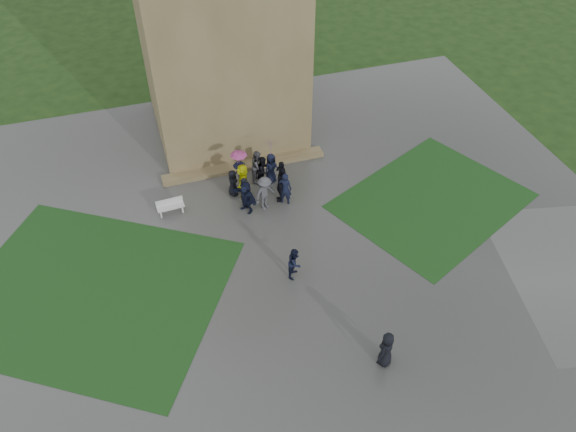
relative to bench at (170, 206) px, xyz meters
name	(u,v)px	position (x,y,z in m)	size (l,w,h in m)	color
ground	(307,316)	(4.40, -8.14, -0.42)	(120.00, 120.00, 0.00)	black
plaza	(292,281)	(4.40, -6.14, -0.41)	(34.00, 34.00, 0.02)	#383835
lawn_inset_left	(92,292)	(-4.10, -4.14, -0.40)	(11.00, 9.00, 0.01)	#133512
lawn_inset_right	(432,201)	(12.90, -3.14, -0.40)	(9.00, 7.00, 0.01)	#133512
tower_plinth	(244,166)	(4.40, 2.46, -0.29)	(9.00, 0.80, 0.22)	brown
bench	(170,206)	(0.00, 0.00, 0.00)	(1.37, 0.51, 0.78)	silver
visitor_cluster	(257,179)	(4.49, 0.02, 0.60)	(3.25, 3.55, 2.55)	black
pedestrian_mid	(295,262)	(4.63, -5.80, 0.39)	(0.77, 0.44, 1.59)	black
pedestrian_near	(386,349)	(6.55, -11.11, 0.46)	(0.84, 0.58, 1.73)	black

